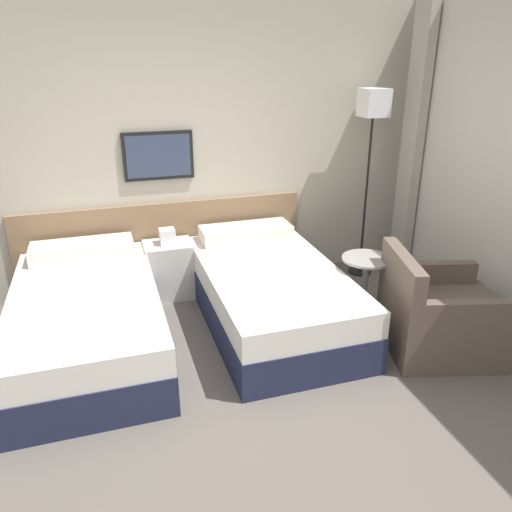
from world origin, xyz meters
TOP-DOWN VIEW (x-y plane):
  - ground_plane at (0.00, 0.00)m, footprint 16.00×16.00m
  - wall_headboard at (-0.02, 2.23)m, footprint 10.00×0.10m
  - bed_near_door at (-1.00, 1.19)m, footprint 1.09×1.97m
  - bed_near_window at (0.50, 1.19)m, footprint 1.09×1.97m
  - nightstand at (-0.25, 1.95)m, footprint 0.45×0.35m
  - floor_lamp at (1.76, 1.89)m, footprint 0.24×0.24m
  - side_table at (1.26, 0.92)m, footprint 0.41×0.41m
  - armchair at (1.62, 0.38)m, footprint 1.03×0.98m

SIDE VIEW (x-z plane):
  - ground_plane at x=0.00m, z-range 0.00..0.00m
  - armchair at x=1.62m, z-range -0.14..0.66m
  - bed_near_door at x=-1.00m, z-range -0.06..0.58m
  - bed_near_window at x=0.50m, z-range -0.06..0.58m
  - nightstand at x=-0.25m, z-range -0.06..0.62m
  - side_table at x=1.26m, z-range 0.11..0.72m
  - wall_headboard at x=-0.02m, z-range -0.05..2.65m
  - floor_lamp at x=1.76m, z-range 0.65..2.53m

